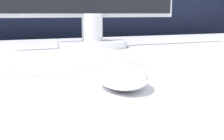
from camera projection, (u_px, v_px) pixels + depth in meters
partition_panel at (33, 38)px, 1.39m from camera, size 5.00×0.03×1.47m
computer_mouse_near at (122, 75)px, 0.44m from camera, size 0.10×0.13×0.04m
keyboard at (26, 64)px, 0.58m from camera, size 0.44×0.18×0.02m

